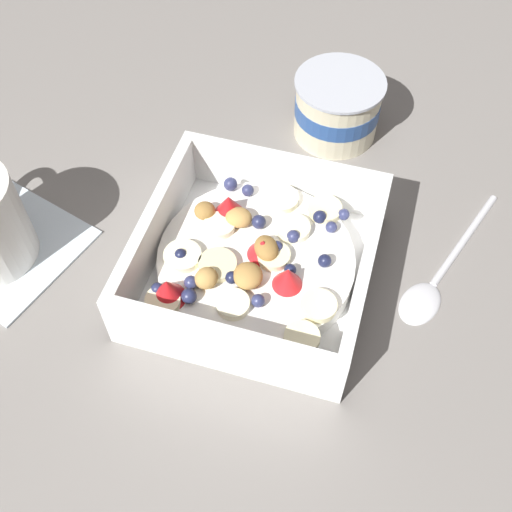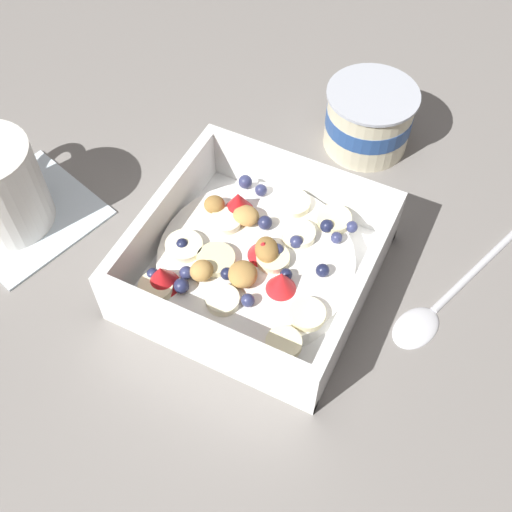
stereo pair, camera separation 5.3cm
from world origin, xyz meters
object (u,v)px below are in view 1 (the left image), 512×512
fruit_bowl (255,262)px  folded_napkin (8,247)px  spoon (435,280)px  yogurt_cup (337,107)px

fruit_bowl → folded_napkin: (-0.22, -0.03, -0.02)m
spoon → folded_napkin: size_ratio=1.41×
fruit_bowl → folded_napkin: 0.23m
folded_napkin → spoon: bearing=10.8°
spoon → folded_napkin: 0.38m
fruit_bowl → yogurt_cup: (0.03, 0.20, 0.01)m
spoon → fruit_bowl: bearing=-166.3°
spoon → yogurt_cup: 0.21m
yogurt_cup → folded_napkin: size_ratio=0.75×
fruit_bowl → spoon: fruit_bowl is taller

